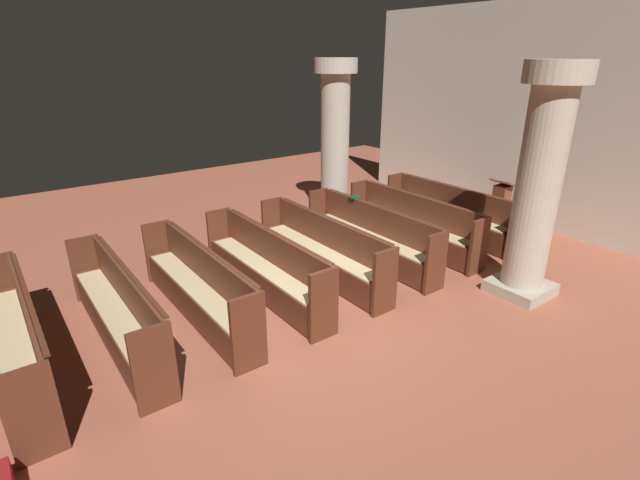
# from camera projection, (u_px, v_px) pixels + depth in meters

# --- Properties ---
(ground_plane) EXTENTS (19.20, 19.20, 0.00)m
(ground_plane) POSITION_uv_depth(u_px,v_px,m) (313.00, 318.00, 6.55)
(ground_plane) COLOR #AD5B42
(back_wall) EXTENTS (10.00, 0.16, 4.50)m
(back_wall) POSITION_uv_depth(u_px,v_px,m) (563.00, 121.00, 9.09)
(back_wall) COLOR silver
(back_wall) RESTS_ON ground
(pew_row_0) EXTENTS (3.07, 0.47, 0.98)m
(pew_row_0) POSITION_uv_depth(u_px,v_px,m) (449.00, 210.00, 9.42)
(pew_row_0) COLOR brown
(pew_row_0) RESTS_ON ground
(pew_row_1) EXTENTS (3.07, 0.46, 0.98)m
(pew_row_1) POSITION_uv_depth(u_px,v_px,m) (412.00, 221.00, 8.82)
(pew_row_1) COLOR brown
(pew_row_1) RESTS_ON ground
(pew_row_2) EXTENTS (3.07, 0.46, 0.98)m
(pew_row_2) POSITION_uv_depth(u_px,v_px,m) (370.00, 233.00, 8.22)
(pew_row_2) COLOR brown
(pew_row_2) RESTS_ON ground
(pew_row_3) EXTENTS (3.07, 0.47, 0.98)m
(pew_row_3) POSITION_uv_depth(u_px,v_px,m) (322.00, 247.00, 7.62)
(pew_row_3) COLOR brown
(pew_row_3) RESTS_ON ground
(pew_row_4) EXTENTS (3.07, 0.46, 0.98)m
(pew_row_4) POSITION_uv_depth(u_px,v_px,m) (265.00, 264.00, 7.02)
(pew_row_4) COLOR brown
(pew_row_4) RESTS_ON ground
(pew_row_5) EXTENTS (3.07, 0.47, 0.98)m
(pew_row_5) POSITION_uv_depth(u_px,v_px,m) (198.00, 283.00, 6.42)
(pew_row_5) COLOR brown
(pew_row_5) RESTS_ON ground
(pew_row_6) EXTENTS (3.07, 0.46, 0.98)m
(pew_row_6) POSITION_uv_depth(u_px,v_px,m) (116.00, 307.00, 5.82)
(pew_row_6) COLOR brown
(pew_row_6) RESTS_ON ground
(pew_row_7) EXTENTS (3.07, 0.46, 0.98)m
(pew_row_7) POSITION_uv_depth(u_px,v_px,m) (16.00, 336.00, 5.22)
(pew_row_7) COLOR brown
(pew_row_7) RESTS_ON ground
(pillar_aisle_side) EXTENTS (0.89, 0.89, 3.40)m
(pillar_aisle_side) POSITION_uv_depth(u_px,v_px,m) (539.00, 182.00, 6.59)
(pillar_aisle_side) COLOR #B6AD9A
(pillar_aisle_side) RESTS_ON ground
(pillar_far_side) EXTENTS (0.89, 0.89, 3.40)m
(pillar_far_side) POSITION_uv_depth(u_px,v_px,m) (335.00, 139.00, 10.00)
(pillar_far_side) COLOR #B6AD9A
(pillar_far_side) RESTS_ON ground
(lectern) EXTENTS (0.48, 0.45, 1.08)m
(lectern) POSITION_uv_depth(u_px,v_px,m) (500.00, 209.00, 9.72)
(lectern) COLOR brown
(lectern) RESTS_ON ground
(hymn_book) EXTENTS (0.15, 0.21, 0.03)m
(hymn_book) POSITION_uv_depth(u_px,v_px,m) (355.00, 197.00, 8.62)
(hymn_book) COLOR #194723
(hymn_book) RESTS_ON pew_row_2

